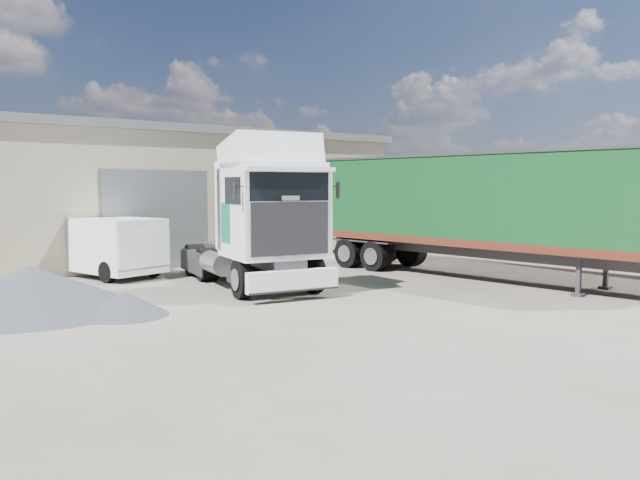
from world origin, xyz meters
TOP-DOWN VIEW (x-y plane):
  - ground at (0.00, 0.00)m, footprint 120.00×120.00m
  - warehouse at (-6.00, 16.00)m, footprint 30.60×12.60m
  - brick_boundary_wall at (11.50, 6.00)m, footprint 0.35×26.00m
  - tractor_unit at (-1.21, 4.04)m, footprint 3.64×7.01m
  - box_trailer at (5.56, 1.84)m, footprint 4.01×12.43m
  - panel_van at (-4.01, 9.60)m, footprint 3.14×5.15m
  - gravel_heap at (-7.56, 4.44)m, footprint 6.68×6.68m

SIDE VIEW (x-z plane):
  - ground at x=0.00m, z-range 0.00..0.00m
  - gravel_heap at x=-7.56m, z-range -0.04..1.10m
  - panel_van at x=-4.01m, z-range 0.03..2.00m
  - brick_boundary_wall at x=11.50m, z-range 0.00..2.50m
  - tractor_unit at x=-1.21m, z-range -0.36..4.13m
  - box_trailer at x=5.56m, z-range 0.44..4.50m
  - warehouse at x=-6.00m, z-range -0.05..5.37m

